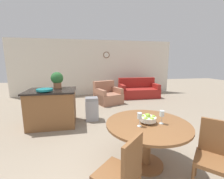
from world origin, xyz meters
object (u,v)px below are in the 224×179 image
wine_glass_right (162,114)px  teal_bowl (45,90)px  fruit_bowl (148,118)px  kitchen_island (52,107)px  wine_glass_left (140,116)px  trash_bin (92,109)px  potted_plant (57,79)px  dining_chair_near_left (122,171)px  dining_chair_near_right (215,153)px  dining_table (147,133)px  armchair (108,96)px  couch (138,91)px

wine_glass_right → teal_bowl: size_ratio=0.55×
fruit_bowl → kitchen_island: 2.65m
wine_glass_left → trash_bin: wine_glass_left is taller
fruit_bowl → potted_plant: (-1.65, 2.20, 0.39)m
dining_chair_near_left → wine_glass_left: bearing=10.8°
dining_chair_near_left → teal_bowl: size_ratio=2.43×
dining_chair_near_right → teal_bowl: teal_bowl is taller
kitchen_island → teal_bowl: (-0.10, -0.22, 0.51)m
dining_chair_near_right → wine_glass_right: size_ratio=4.41×
wine_glass_right → trash_bin: bearing=113.4°
dining_table → armchair: size_ratio=1.08×
dining_table → fruit_bowl: 0.23m
potted_plant → kitchen_island: bearing=-116.0°
dining_table → wine_glass_left: wine_glass_left is taller
dining_table → trash_bin: dining_table is taller
potted_plant → armchair: 2.48m
dining_chair_near_left → fruit_bowl: 0.92m
couch → kitchen_island: bearing=-140.6°
wine_glass_right → potted_plant: potted_plant is taller
teal_bowl → trash_bin: (1.13, 0.37, -0.66)m
kitchen_island → teal_bowl: teal_bowl is taller
fruit_bowl → kitchen_island: kitchen_island is taller
dining_chair_near_right → armchair: (-0.68, 4.40, -0.20)m
wine_glass_right → teal_bowl: 2.74m
dining_table → dining_chair_near_left: bearing=-130.8°
teal_bowl → dining_table: bearing=-42.7°
teal_bowl → armchair: bearing=48.5°
dining_table → fruit_bowl: (-0.00, -0.00, 0.23)m
trash_bin → armchair: armchair is taller
dining_chair_near_right → teal_bowl: (-2.54, 2.30, 0.49)m
fruit_bowl → armchair: bearing=90.2°
dining_chair_near_left → teal_bowl: (-1.30, 2.39, 0.49)m
dining_chair_near_left → wine_glass_right: bearing=-6.1°
wine_glass_left → dining_chair_near_right: bearing=-29.7°
trash_bin → fruit_bowl: bearing=-70.4°
wine_glass_right → wine_glass_left: bearing=-175.4°
dining_chair_near_right → kitchen_island: bearing=-0.2°
fruit_bowl → potted_plant: size_ratio=0.57×
dining_chair_near_left → kitchen_island: kitchen_island is taller
wine_glass_right → trash_bin: wine_glass_right is taller
trash_bin → dining_table: bearing=-70.4°
potted_plant → armchair: potted_plant is taller
dining_chair_near_left → couch: bearing=23.4°
dining_table → couch: size_ratio=0.71×
fruit_bowl → wine_glass_right: 0.22m
wine_glass_right → armchair: (-0.20, 3.90, -0.58)m
dining_table → dining_chair_near_left: 0.88m
potted_plant → trash_bin: (0.90, -0.10, -0.86)m
dining_table → teal_bowl: 2.59m
potted_plant → trash_bin: bearing=-6.3°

